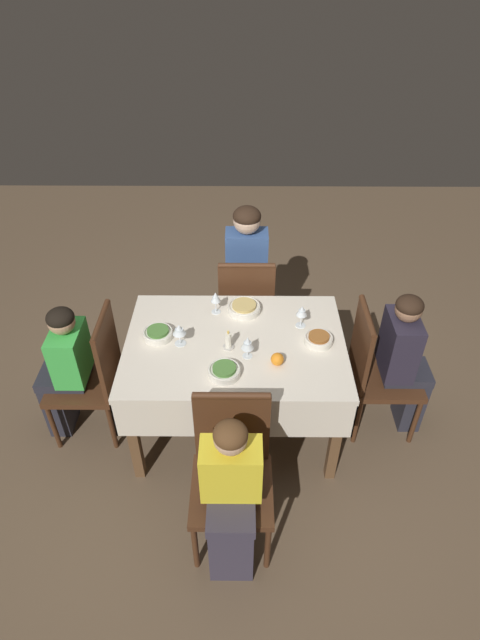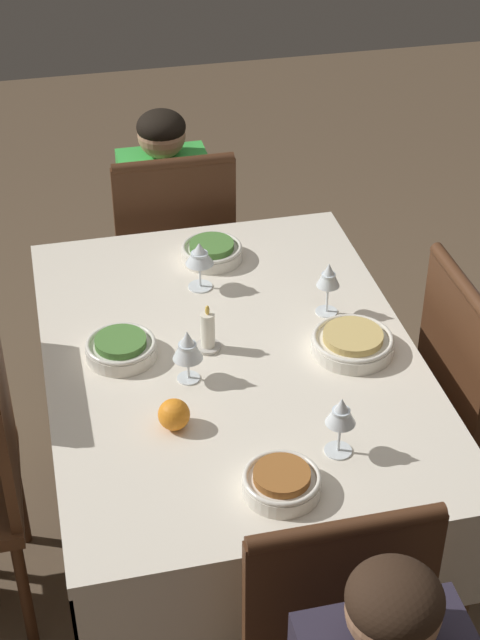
% 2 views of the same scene
% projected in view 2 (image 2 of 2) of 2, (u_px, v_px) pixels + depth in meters
% --- Properties ---
extents(ground_plane, '(8.00, 8.00, 0.00)m').
position_uv_depth(ground_plane, '(233.00, 553.00, 2.95)').
color(ground_plane, brown).
extents(dining_table, '(1.33, 0.95, 0.75)m').
position_uv_depth(dining_table, '(232.00, 384.00, 2.58)').
color(dining_table, silver).
rests_on(dining_table, ground_plane).
extents(chair_west, '(0.43, 0.43, 0.94)m').
position_uv_depth(chair_west, '(172.00, 259.00, 3.38)').
color(chair_west, '#472816').
rests_on(chair_west, ground_plane).
extents(person_child_green, '(0.33, 0.30, 1.00)m').
position_uv_depth(person_child_green, '(164.00, 223.00, 3.49)').
color(person_child_green, '#282833').
rests_on(person_child_green, ground_plane).
extents(bowl_north, '(0.21, 0.21, 0.06)m').
position_uv_depth(bowl_north, '(353.00, 342.00, 2.52)').
color(bowl_north, silver).
rests_on(bowl_north, dining_table).
extents(wine_glass_north, '(0.06, 0.06, 0.16)m').
position_uv_depth(wine_glass_north, '(328.00, 277.00, 2.61)').
color(wine_glass_north, white).
rests_on(wine_glass_north, dining_table).
extents(bowl_west, '(0.18, 0.18, 0.06)m').
position_uv_depth(bowl_west, '(212.00, 251.00, 2.88)').
color(bowl_west, silver).
rests_on(bowl_west, dining_table).
extents(wine_glass_west, '(0.08, 0.08, 0.14)m').
position_uv_depth(wine_glass_west, '(199.00, 255.00, 2.71)').
color(wine_glass_west, white).
rests_on(wine_glass_west, dining_table).
extents(bowl_south, '(0.18, 0.18, 0.06)m').
position_uv_depth(bowl_south, '(121.00, 348.00, 2.50)').
color(bowl_south, silver).
rests_on(bowl_south, dining_table).
extents(wine_glass_south, '(0.08, 0.08, 0.15)m').
position_uv_depth(wine_glass_south, '(187.00, 346.00, 2.38)').
color(wine_glass_south, white).
rests_on(wine_glass_south, dining_table).
extents(bowl_east, '(0.17, 0.17, 0.06)m').
position_uv_depth(bowl_east, '(283.00, 482.00, 2.10)').
color(bowl_east, silver).
rests_on(bowl_east, dining_table).
extents(wine_glass_east, '(0.07, 0.07, 0.15)m').
position_uv_depth(wine_glass_east, '(341.00, 413.00, 2.16)').
color(wine_glass_east, white).
rests_on(wine_glass_east, dining_table).
extents(candle_centerpiece, '(0.07, 0.07, 0.13)m').
position_uv_depth(candle_centerpiece, '(208.00, 334.00, 2.51)').
color(candle_centerpiece, beige).
rests_on(candle_centerpiece, dining_table).
extents(orange_fruit, '(0.08, 0.08, 0.08)m').
position_uv_depth(orange_fruit, '(174.00, 414.00, 2.27)').
color(orange_fruit, orange).
rests_on(orange_fruit, dining_table).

